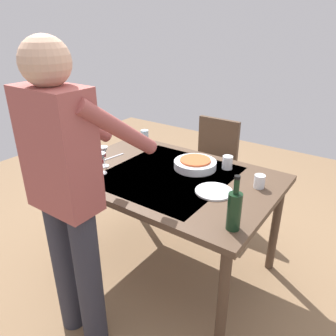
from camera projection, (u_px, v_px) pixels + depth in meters
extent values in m
plane|color=#846647|center=(168.00, 264.00, 2.54)|extent=(6.00, 6.00, 0.00)
cube|color=#4C3828|center=(168.00, 177.00, 2.22)|extent=(1.45, 0.99, 0.04)
cube|color=beige|center=(168.00, 175.00, 2.22)|extent=(0.80, 0.84, 0.00)
cylinder|color=#4C3828|center=(275.00, 227.00, 2.36)|extent=(0.06, 0.06, 0.73)
cylinder|color=#4C3828|center=(137.00, 180.00, 3.04)|extent=(0.06, 0.06, 0.73)
cylinder|color=#4C3828|center=(223.00, 302.00, 1.73)|extent=(0.06, 0.06, 0.73)
cylinder|color=#4C3828|center=(63.00, 222.00, 2.41)|extent=(0.06, 0.06, 0.73)
cube|color=#352114|center=(207.00, 173.00, 3.00)|extent=(0.40, 0.40, 0.04)
cube|color=#4C3828|center=(218.00, 142.00, 3.03)|extent=(0.40, 0.04, 0.45)
cylinder|color=#4C3828|center=(230.00, 192.00, 3.13)|extent=(0.04, 0.04, 0.43)
cylinder|color=#4C3828|center=(200.00, 183.00, 3.31)|extent=(0.04, 0.04, 0.43)
cylinder|color=#4C3828|center=(214.00, 207.00, 2.88)|extent=(0.04, 0.04, 0.43)
cylinder|color=#4C3828|center=(181.00, 196.00, 3.06)|extent=(0.04, 0.04, 0.43)
cylinder|color=#2D2D38|center=(66.00, 266.00, 1.87)|extent=(0.14, 0.14, 0.88)
cylinder|color=#2D2D38|center=(89.00, 281.00, 1.77)|extent=(0.14, 0.14, 0.88)
cube|color=#9E4C47|center=(59.00, 151.00, 1.51)|extent=(0.36, 0.20, 0.60)
sphere|color=tan|center=(45.00, 62.00, 1.35)|extent=(0.22, 0.22, 0.22)
cylinder|color=#9E4C47|center=(73.00, 118.00, 1.75)|extent=(0.08, 0.52, 0.40)
cylinder|color=#9E4C47|center=(120.00, 129.00, 1.57)|extent=(0.08, 0.52, 0.40)
cylinder|color=black|center=(234.00, 212.00, 1.60)|extent=(0.07, 0.07, 0.20)
cylinder|color=black|center=(237.00, 186.00, 1.55)|extent=(0.03, 0.03, 0.08)
cylinder|color=black|center=(237.00, 177.00, 1.53)|extent=(0.03, 0.03, 0.02)
cylinder|color=white|center=(102.00, 173.00, 2.23)|extent=(0.06, 0.06, 0.01)
cylinder|color=white|center=(102.00, 168.00, 2.22)|extent=(0.01, 0.01, 0.07)
cone|color=white|center=(101.00, 158.00, 2.19)|extent=(0.07, 0.07, 0.07)
cylinder|color=maroon|center=(101.00, 161.00, 2.20)|extent=(0.03, 0.03, 0.03)
cylinder|color=white|center=(105.00, 166.00, 2.34)|extent=(0.06, 0.06, 0.01)
cylinder|color=white|center=(104.00, 161.00, 2.32)|extent=(0.01, 0.01, 0.07)
cone|color=white|center=(103.00, 152.00, 2.29)|extent=(0.07, 0.07, 0.07)
cylinder|color=maroon|center=(104.00, 155.00, 2.30)|extent=(0.03, 0.03, 0.03)
cylinder|color=silver|center=(227.00, 162.00, 2.29)|extent=(0.07, 0.07, 0.09)
cylinder|color=silver|center=(145.00, 136.00, 2.78)|extent=(0.07, 0.07, 0.11)
cylinder|color=silver|center=(259.00, 181.00, 2.03)|extent=(0.07, 0.07, 0.09)
cylinder|color=silver|center=(195.00, 165.00, 2.30)|extent=(0.30, 0.30, 0.05)
cylinder|color=#C6562D|center=(195.00, 162.00, 2.29)|extent=(0.22, 0.22, 0.03)
cylinder|color=silver|center=(214.00, 191.00, 1.99)|extent=(0.23, 0.23, 0.01)
cube|color=silver|center=(113.00, 157.00, 2.49)|extent=(0.04, 0.20, 0.00)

